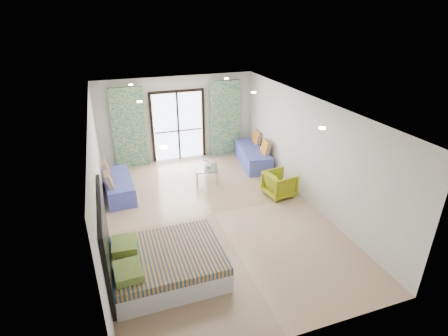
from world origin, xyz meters
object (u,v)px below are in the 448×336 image
object	(u,v)px
bed	(167,264)
daybed_right	(253,155)
daybed_left	(118,185)
armchair	(280,183)
coffee_table	(206,169)

from	to	relation	value
bed	daybed_right	distance (m)	5.56
daybed_left	armchair	world-z (taller)	daybed_left
bed	daybed_right	bearing A→B (deg)	49.73
bed	daybed_left	distance (m)	3.63
armchair	bed	bearing A→B (deg)	113.91
bed	coffee_table	world-z (taller)	coffee_table
armchair	daybed_left	bearing A→B (deg)	62.50
daybed_left	coffee_table	bearing A→B (deg)	-3.53
daybed_right	armchair	xyz separation A→B (m)	(-0.17, -2.14, 0.07)
daybed_left	daybed_right	bearing A→B (deg)	6.20
bed	coffee_table	distance (m)	3.98
bed	daybed_left	bearing A→B (deg)	100.14
bed	daybed_right	size ratio (longest dim) A/B	0.99
bed	coffee_table	xyz separation A→B (m)	(1.83, 3.54, 0.09)
daybed_left	daybed_right	distance (m)	4.29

